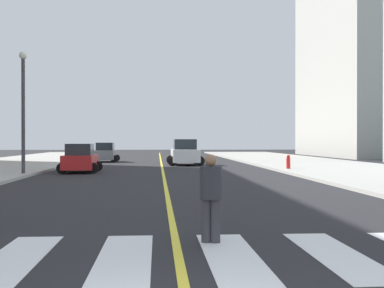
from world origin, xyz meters
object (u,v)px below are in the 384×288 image
(car_white_second, at_px, (185,153))
(street_lamp, at_px, (23,101))
(car_gray_nearest, at_px, (105,153))
(pedestrian_crossing, at_px, (211,194))
(car_red_third, at_px, (80,159))
(fire_hydrant, at_px, (288,162))

(car_white_second, xyz_separation_m, street_lamp, (-9.62, -12.64, 3.21))
(car_gray_nearest, xyz_separation_m, pedestrian_crossing, (5.79, -39.10, 0.10))
(car_red_third, xyz_separation_m, fire_hydrant, (13.15, 0.77, -0.25))
(car_red_third, relative_size, pedestrian_crossing, 2.35)
(car_white_second, relative_size, pedestrian_crossing, 2.76)
(car_white_second, distance_m, fire_hydrant, 10.84)
(street_lamp, bearing_deg, car_white_second, 52.72)
(car_gray_nearest, bearing_deg, street_lamp, -97.34)
(car_gray_nearest, bearing_deg, pedestrian_crossing, -81.18)
(car_white_second, height_order, pedestrian_crossing, car_white_second)
(pedestrian_crossing, bearing_deg, car_gray_nearest, -67.98)
(pedestrian_crossing, distance_m, street_lamp, 21.72)
(car_white_second, bearing_deg, pedestrian_crossing, 87.00)
(car_red_third, height_order, pedestrian_crossing, car_red_third)
(pedestrian_crossing, bearing_deg, street_lamp, -53.32)
(car_gray_nearest, bearing_deg, car_red_third, -89.40)
(fire_hydrant, bearing_deg, car_white_second, 125.01)
(car_white_second, xyz_separation_m, pedestrian_crossing, (-1.20, -32.39, -0.04))
(pedestrian_crossing, bearing_deg, car_white_second, -78.52)
(car_red_third, bearing_deg, fire_hydrant, 3.01)
(car_white_second, xyz_separation_m, car_red_third, (-6.93, -9.64, -0.14))
(car_red_third, height_order, fire_hydrant, car_red_third)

